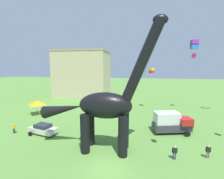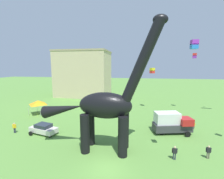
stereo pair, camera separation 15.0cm
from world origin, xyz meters
The scene contains 14 objects.
ground_plane centered at (0.00, 0.00, 0.00)m, with size 240.00×240.00×0.00m, color #5B8E3D.
dinosaur_sculpture centered at (-0.89, 3.46, 5.58)m, with size 14.76×3.13×15.43m.
parked_sedan_left centered at (-11.02, 6.16, 0.81)m, with size 4.49×2.67×1.55m.
parked_box_truck centered at (8.04, 9.99, 1.65)m, with size 5.94×3.37×3.20m.
person_far_spectator centered at (12.04, 12.37, 0.65)m, with size 0.40×0.18×1.07m.
person_vendor_side centered at (10.78, 3.60, 0.92)m, with size 0.57×0.25×1.53m.
person_photographer centered at (7.07, 2.73, 0.95)m, with size 0.58×0.26×1.56m.
person_watching_child centered at (-15.59, 5.65, 0.98)m, with size 0.60×0.27×1.61m.
festival_canopy_tent centered at (-18.00, 14.84, 2.54)m, with size 3.15×3.15×3.00m.
kite_far_right centered at (7.91, 1.68, 12.11)m, with size 0.61×0.61×0.81m.
kite_near_high centered at (14.63, 22.94, 12.39)m, with size 1.00×1.00×1.09m.
kite_trailing centered at (5.84, 22.93, 9.16)m, with size 1.22×1.22×1.24m.
kite_far_left centered at (-6.88, 23.61, 16.27)m, with size 1.34×1.49×0.21m.
background_building_block centered at (-16.02, 37.21, 7.67)m, with size 17.41×12.15×15.32m.
Camera 1 is at (3.00, -13.98, 10.15)m, focal length 24.93 mm.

